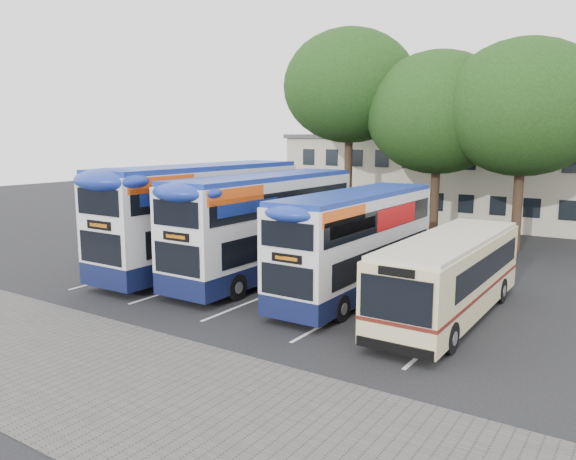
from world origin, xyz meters
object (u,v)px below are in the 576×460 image
(bus_dd_mid, at_px, (266,221))
(bus_dd_right, at_px, (357,239))
(tree_left, at_px, (350,86))
(tree_right, at_px, (524,108))
(bus_single, at_px, (451,272))
(tree_mid, at_px, (438,113))
(bus_dd_left, at_px, (204,212))

(bus_dd_mid, height_order, bus_dd_right, bus_dd_mid)
(tree_left, bearing_deg, bus_dd_mid, -78.89)
(bus_dd_mid, bearing_deg, tree_right, 57.09)
(tree_right, xyz_separation_m, bus_dd_right, (-3.21, -12.29, -5.26))
(bus_dd_right, relative_size, bus_single, 1.03)
(tree_right, height_order, bus_single, tree_right)
(bus_single, bearing_deg, bus_dd_mid, 172.74)
(bus_dd_right, bearing_deg, bus_dd_mid, 175.31)
(tree_right, bearing_deg, tree_left, 179.05)
(tree_mid, bearing_deg, bus_dd_right, -83.79)
(tree_left, relative_size, bus_dd_mid, 1.18)
(bus_dd_mid, distance_m, bus_single, 8.43)
(tree_mid, height_order, bus_dd_right, tree_mid)
(bus_dd_left, distance_m, bus_dd_mid, 3.33)
(tree_right, bearing_deg, bus_single, -87.33)
(bus_dd_right, height_order, bus_single, bus_dd_right)
(tree_left, distance_m, bus_dd_mid, 13.97)
(tree_mid, bearing_deg, tree_left, -177.72)
(tree_left, relative_size, bus_dd_right, 1.31)
(tree_right, height_order, bus_dd_mid, tree_right)
(tree_right, xyz_separation_m, bus_dd_mid, (-7.71, -11.92, -5.01))
(bus_dd_right, bearing_deg, tree_mid, 96.21)
(bus_dd_right, xyz_separation_m, bus_single, (3.82, -0.69, -0.63))
(tree_mid, distance_m, bus_single, 15.45)
(tree_left, relative_size, bus_dd_left, 1.09)
(bus_dd_left, relative_size, bus_dd_right, 1.20)
(bus_dd_mid, bearing_deg, tree_mid, 75.77)
(tree_left, bearing_deg, bus_dd_right, -61.12)
(bus_dd_left, bearing_deg, bus_dd_right, -1.18)
(tree_right, relative_size, bus_dd_mid, 1.03)
(tree_left, bearing_deg, bus_dd_left, -94.41)
(tree_mid, height_order, bus_single, tree_mid)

